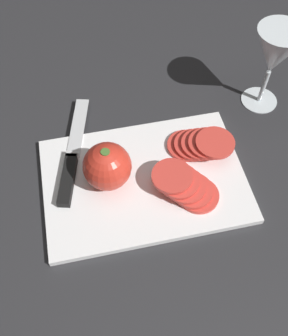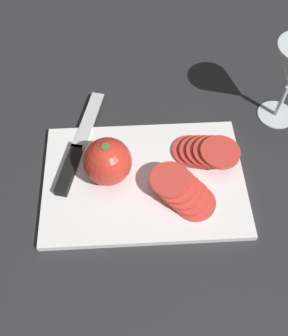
{
  "view_description": "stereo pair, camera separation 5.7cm",
  "coord_description": "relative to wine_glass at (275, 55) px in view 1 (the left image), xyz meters",
  "views": [
    {
      "loc": [
        0.15,
        0.35,
        0.59
      ],
      "look_at": [
        0.07,
        -0.0,
        0.04
      ],
      "focal_mm": 42.0,
      "sensor_mm": 36.0,
      "label": 1
    },
    {
      "loc": [
        0.09,
        0.36,
        0.59
      ],
      "look_at": [
        0.07,
        -0.0,
        0.04
      ],
      "focal_mm": 42.0,
      "sensor_mm": 36.0,
      "label": 2
    }
  ],
  "objects": [
    {
      "name": "wine_glass",
      "position": [
        0.0,
        0.0,
        0.0
      ],
      "size": [
        0.09,
        0.09,
        0.17
      ],
      "color": "silver",
      "rests_on": "ground_plane"
    },
    {
      "name": "tomato_slice_stack_far",
      "position": [
        0.16,
        0.1,
        -0.09
      ],
      "size": [
        0.11,
        0.09,
        0.03
      ],
      "color": "#D63D33",
      "rests_on": "cutting_board"
    },
    {
      "name": "tomato_slice_stack_near",
      "position": [
        0.21,
        0.18,
        -0.09
      ],
      "size": [
        0.11,
        0.1,
        0.03
      ],
      "color": "#D63D33",
      "rests_on": "cutting_board"
    },
    {
      "name": "cutting_board",
      "position": [
        0.27,
        0.14,
        -0.11
      ],
      "size": [
        0.35,
        0.24,
        0.01
      ],
      "color": "white",
      "rests_on": "ground_plane"
    },
    {
      "name": "knife",
      "position": [
        0.39,
        0.1,
        -0.1
      ],
      "size": [
        0.08,
        0.24,
        0.01
      ],
      "rotation": [
        0.0,
        0.0,
        4.46
      ],
      "color": "silver",
      "rests_on": "cutting_board"
    },
    {
      "name": "ground_plane",
      "position": [
        0.2,
        0.14,
        -0.12
      ],
      "size": [
        3.0,
        3.0,
        0.0
      ],
      "primitive_type": "plane",
      "color": "#28282B"
    },
    {
      "name": "whole_tomato",
      "position": [
        0.33,
        0.13,
        -0.06
      ],
      "size": [
        0.08,
        0.08,
        0.08
      ],
      "color": "red",
      "rests_on": "cutting_board"
    }
  ]
}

